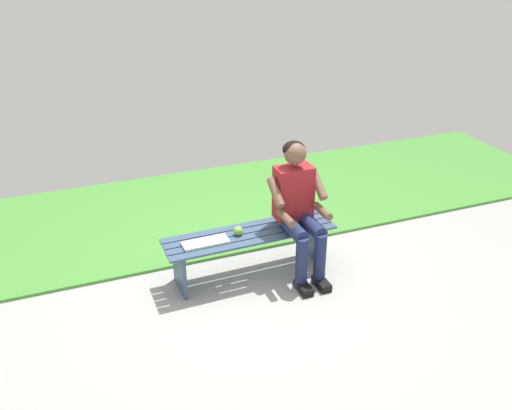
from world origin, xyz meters
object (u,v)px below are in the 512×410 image
apple (238,231)px  person_seated (299,206)px  bench_near (250,243)px  book_open (206,243)px

apple → person_seated: bearing=169.3°
person_seated → apple: bearing=-10.7°
bench_near → person_seated: size_ratio=1.28×
bench_near → person_seated: (-0.43, 0.10, 0.35)m
bench_near → person_seated: person_seated is taller
bench_near → book_open: 0.45m
bench_near → person_seated: bearing=167.0°
person_seated → apple: (0.54, -0.10, -0.20)m
bench_near → apple: (0.11, -0.00, 0.15)m
person_seated → book_open: bearing=-3.7°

